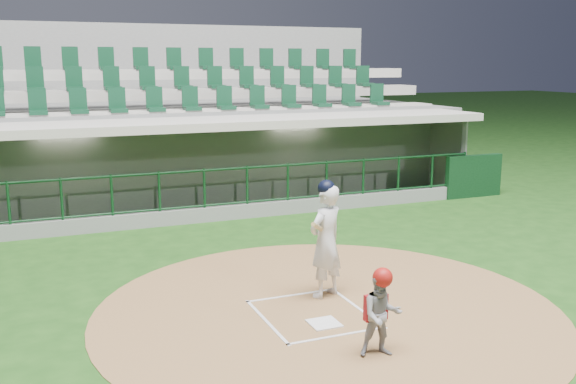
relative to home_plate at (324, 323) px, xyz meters
name	(u,v)px	position (x,y,z in m)	size (l,w,h in m)	color
ground	(305,308)	(0.00, 0.70, -0.02)	(120.00, 120.00, 0.00)	#183E11
dirt_circle	(328,309)	(0.30, 0.50, -0.02)	(7.20, 7.20, 0.01)	brown
home_plate	(324,323)	(0.00, 0.00, 0.00)	(0.43, 0.43, 0.02)	silver
batter_box_chalk	(313,314)	(0.00, 0.40, 0.00)	(1.55, 1.80, 0.01)	silver
dugout_structure	(189,170)	(0.09, 8.53, 0.94)	(16.40, 3.70, 3.00)	gray
seating_deck	(162,140)	(0.00, 11.61, 1.40)	(17.00, 6.72, 5.15)	slate
batter	(326,239)	(0.51, 1.04, 0.95)	(0.94, 0.98, 1.93)	silver
catcher	(381,312)	(0.24, -1.19, 0.58)	(0.63, 0.54, 1.19)	gray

